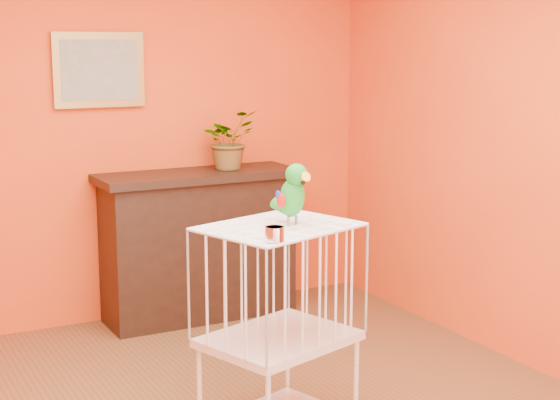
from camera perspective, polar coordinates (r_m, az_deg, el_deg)
room_shell at (r=3.85m, az=-2.62°, el=5.25°), size 4.50×4.50×4.50m
console_cabinet at (r=6.08m, az=-5.42°, el=-2.98°), size 1.41×0.51×1.05m
potted_plant at (r=6.05m, az=-3.37°, el=3.56°), size 0.50×0.52×0.32m
framed_picture at (r=5.92m, az=-11.94°, el=8.46°), size 0.62×0.04×0.50m
birdcage at (r=4.24m, az=-0.08°, el=-8.53°), size 0.82×0.72×1.07m
feed_cup at (r=3.76m, az=-0.36°, el=-2.26°), size 0.09×0.09×0.06m
parrot at (r=4.10m, az=0.83°, el=0.46°), size 0.15×0.27×0.30m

